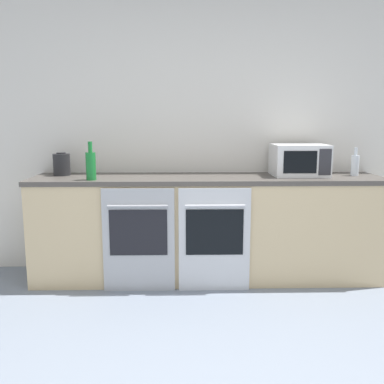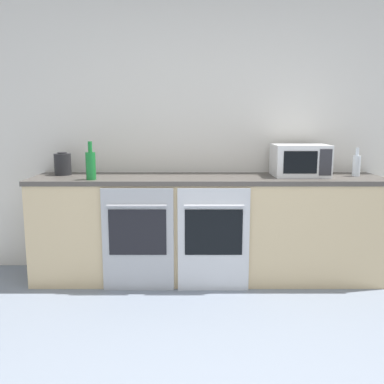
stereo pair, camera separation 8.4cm
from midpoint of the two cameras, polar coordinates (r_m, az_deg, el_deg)
name	(u,v)px [view 1 (the left image)]	position (r m, az deg, el deg)	size (l,w,h in m)	color
wall_back	(205,132)	(4.06, 1.21, 8.02)	(10.00, 0.06, 2.60)	silver
counter_back	(207,227)	(3.85, 1.38, -4.72)	(3.06, 0.62, 0.92)	#D1B789
oven_left	(139,239)	(3.56, -7.79, -6.29)	(0.59, 0.06, 0.87)	#A8AAAF
oven_right	(214,239)	(3.55, 2.32, -6.28)	(0.59, 0.06, 0.87)	silver
microwave	(299,160)	(3.92, 13.50, 4.17)	(0.47, 0.39, 0.28)	silver
bottle_green	(91,165)	(3.63, -13.98, 3.52)	(0.08, 0.08, 0.32)	#19722D
bottle_clear	(355,165)	(4.06, 20.36, 3.44)	(0.07, 0.07, 0.25)	silver
kettle	(62,164)	(4.01, -17.56, 3.53)	(0.15, 0.15, 0.20)	#232326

